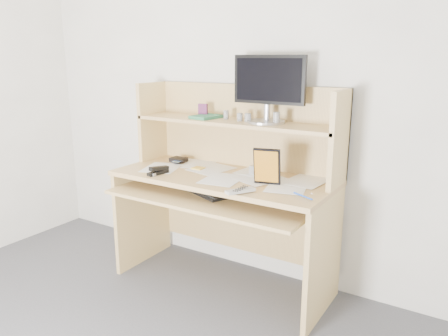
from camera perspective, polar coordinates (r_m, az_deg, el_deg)
The scene contains 19 objects.
back_wall at distance 2.93m, azimuth 3.16°, elevation 9.90°, with size 3.60×0.04×2.50m, color silver.
desk at distance 2.83m, azimuth 0.65°, elevation -1.71°, with size 1.40×0.70×1.30m.
paper_clutter at distance 2.74m, azimuth -0.22°, elevation -0.93°, with size 1.32×0.54×0.01m, color white.
keyboard at distance 2.74m, azimuth -2.60°, elevation -2.89°, with size 0.43×0.29×0.03m.
tv_remote at distance 2.39m, azimuth 2.15°, elevation -2.99°, with size 0.05×0.17×0.02m, color #ABABA5.
flip_phone at distance 2.78m, azimuth -9.05°, elevation -0.61°, with size 0.04×0.08×0.02m, color #B9B9BB.
stapler at distance 2.79m, azimuth -8.63°, elevation -0.28°, with size 0.04×0.15×0.05m, color black.
wallet at distance 3.10m, azimuth -5.95°, elevation 1.10°, with size 0.11×0.09×0.03m, color black.
sticky_note_pad at distance 2.91m, azimuth -3.38°, elevation -0.03°, with size 0.07×0.07×0.01m, color yellow.
digital_camera at distance 2.75m, azimuth 4.20°, elevation -0.32°, with size 0.09×0.03×0.05m, color #A3A3A5.
game_case at distance 2.52m, azimuth 5.64°, elevation 0.21°, with size 0.15×0.02×0.22m, color black.
blue_pen at distance 2.35m, azimuth 10.26°, elevation -3.61°, with size 0.01×0.01×0.14m, color blue.
card_box at distance 2.96m, azimuth -2.77°, elevation 7.53°, with size 0.06×0.02×0.09m, color maroon.
shelf_book at distance 2.91m, azimuth -2.32°, elevation 6.71°, with size 0.14×0.20×0.02m, color #2E734A.
chip_stack_a at distance 2.77m, azimuth 2.08°, elevation 6.66°, with size 0.04×0.04×0.05m, color black.
chip_stack_b at distance 2.85m, azimuth 0.28°, elevation 6.97°, with size 0.04×0.04×0.06m, color silver.
chip_stack_c at distance 2.74m, azimuth 3.14°, elevation 6.58°, with size 0.04×0.04×0.05m, color black.
chip_stack_d at distance 2.64m, azimuth 6.89°, elevation 6.45°, with size 0.04×0.04×0.07m, color silver.
monitor at distance 2.71m, azimuth 5.84°, elevation 10.49°, with size 0.47×0.24×0.41m.
Camera 1 is at (1.41, -0.76, 1.47)m, focal length 35.00 mm.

